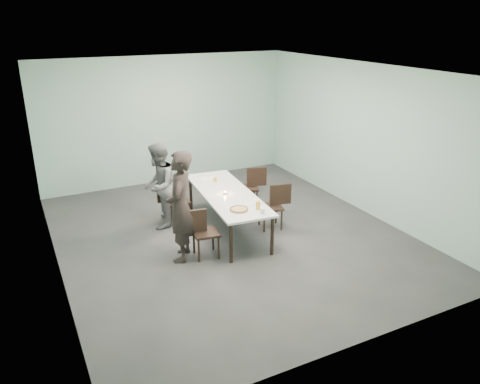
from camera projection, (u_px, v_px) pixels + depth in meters
name	position (u px, v px, depth m)	size (l,w,h in m)	color
ground	(230.00, 235.00, 8.72)	(7.00, 7.00, 0.00)	#333335
room_shell	(229.00, 128.00, 8.00)	(6.02, 7.02, 3.01)	#9AC2B9
table	(227.00, 196.00, 8.70)	(1.14, 2.67, 0.75)	white
chair_near_left	(201.00, 230.00, 7.77)	(0.64, 0.47, 0.87)	black
chair_far_left	(173.00, 199.00, 9.08)	(0.61, 0.42, 0.87)	black
chair_near_right	(275.00, 203.00, 8.87)	(0.65, 0.50, 0.87)	black
chair_far_right	(251.00, 184.00, 9.84)	(0.65, 0.53, 0.87)	black
diner_near	(180.00, 207.00, 7.58)	(0.68, 0.45, 1.87)	black
diner_far	(159.00, 186.00, 8.82)	(0.80, 0.62, 1.65)	slate
pizza	(239.00, 209.00, 7.90)	(0.34, 0.34, 0.04)	white
side_plate	(249.00, 204.00, 8.18)	(0.18, 0.18, 0.01)	white
beer_glass	(258.00, 205.00, 7.92)	(0.08, 0.08, 0.15)	gold
water_tumbler	(263.00, 211.00, 7.76)	(0.08, 0.08, 0.09)	silver
tealight	(225.00, 193.00, 8.62)	(0.06, 0.06, 0.05)	silver
amber_tumbler	(215.00, 180.00, 9.26)	(0.07, 0.07, 0.08)	gold
menu	(208.00, 179.00, 9.42)	(0.30, 0.22, 0.01)	silver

